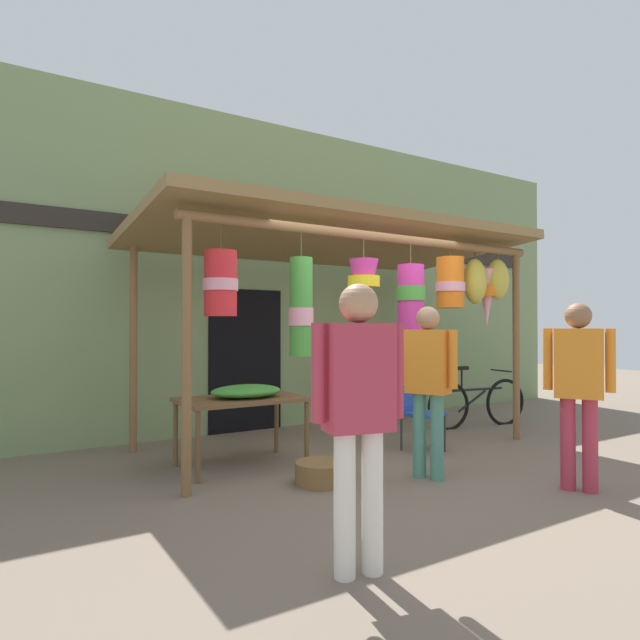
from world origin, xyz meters
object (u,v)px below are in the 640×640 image
Objects in this scene: flower_heap_on_table at (248,391)px; customer_foreground at (428,377)px; display_table at (241,404)px; folding_chair at (418,408)px; wicker_basket_by_table at (321,473)px; shopper_by_bananas at (579,379)px; vendor_in_orange at (359,402)px; parked_bicycle at (477,403)px.

customer_foreground is at bearing -46.63° from flower_heap_on_table.
customer_foreground is at bearing -45.85° from display_table.
folding_chair reaches higher than display_table.
wicker_basket_by_table is 0.29× the size of shopper_by_bananas.
vendor_in_orange reaches higher than flower_heap_on_table.
vendor_in_orange reaches higher than customer_foreground.
wicker_basket_by_table is (0.31, -0.96, -0.69)m from flower_heap_on_table.
shopper_by_bananas is at bearing -37.60° from wicker_basket_by_table.
display_table is 3.87m from parked_bicycle.
shopper_by_bananas is at bearing -86.31° from folding_chair.
parked_bicycle is at bearing 33.82° from vendor_in_orange.
flower_heap_on_table is 2.09m from folding_chair.
parked_bicycle reaches higher than flower_heap_on_table.
folding_chair is at bearing 51.94° from customer_foreground.
folding_chair is 1.88m from parked_bicycle.
vendor_in_orange is 1.03× the size of shopper_by_bananas.
flower_heap_on_table is 0.91× the size of folding_chair.
parked_bicycle is (1.76, 0.65, -0.16)m from folding_chair.
parked_bicycle is 1.00× the size of vendor_in_orange.
flower_heap_on_table is at bearing 133.37° from customer_foreground.
shopper_by_bananas is (2.64, 0.26, -0.03)m from vendor_in_orange.
flower_heap_on_table reaches higher than wicker_basket_by_table.
customer_foreground is at bearing 130.46° from shopper_by_bananas.
vendor_in_orange is (-0.43, -2.67, 0.38)m from display_table.
customer_foreground is at bearing -128.06° from folding_chair.
parked_bicycle is 3.15m from shopper_by_bananas.
vendor_in_orange is 2.19m from customer_foreground.
shopper_by_bananas reaches higher than customer_foreground.
parked_bicycle is 1.04× the size of customer_foreground.
vendor_in_orange is at bearing -138.57° from folding_chair.
wicker_basket_by_table is at bearing 157.54° from customer_foreground.
flower_heap_on_table is at bearing 107.89° from wicker_basket_by_table.
customer_foreground reaches higher than wicker_basket_by_table.
display_table is 2.14m from folding_chair.
folding_chair is at bearing 17.46° from wicker_basket_by_table.
flower_heap_on_table is at bearing -176.58° from parked_bicycle.
shopper_by_bananas reaches higher than parked_bicycle.
shopper_by_bananas is at bearing 5.59° from vendor_in_orange.
folding_chair is 0.50× the size of customer_foreground.
wicker_basket_by_table is at bearing -161.18° from parked_bicycle.
vendor_in_orange is at bearing -100.48° from flower_heap_on_table.
flower_heap_on_table is at bearing 168.34° from folding_chair.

